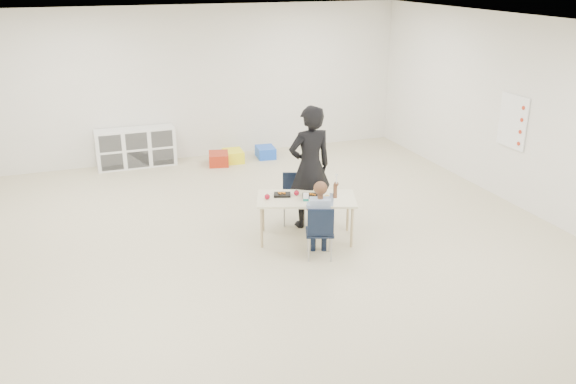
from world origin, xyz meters
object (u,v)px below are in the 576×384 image
object	(u,v)px
chair_near	(320,231)
adult	(310,167)
cubby_shelf	(136,148)
table	(306,218)
child	(320,216)

from	to	relation	value
chair_near	adult	world-z (taller)	adult
chair_near	cubby_shelf	size ratio (longest dim) A/B	0.50
table	cubby_shelf	xyz separation A→B (m)	(-1.73, 3.98, 0.05)
child	adult	size ratio (longest dim) A/B	0.65
child	cubby_shelf	bearing A→B (deg)	130.06
table	cubby_shelf	distance (m)	4.35
table	adult	xyz separation A→B (m)	(0.21, 0.42, 0.56)
chair_near	adult	distance (m)	1.13
table	child	world-z (taller)	child
chair_near	child	distance (m)	0.20
chair_near	cubby_shelf	xyz separation A→B (m)	(-1.69, 4.54, -0.00)
cubby_shelf	adult	world-z (taller)	adult
table	chair_near	bearing A→B (deg)	-74.50
table	child	size ratio (longest dim) A/B	1.28
cubby_shelf	adult	bearing A→B (deg)	-61.37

